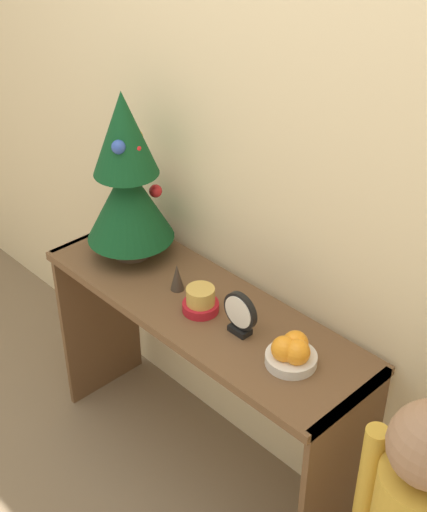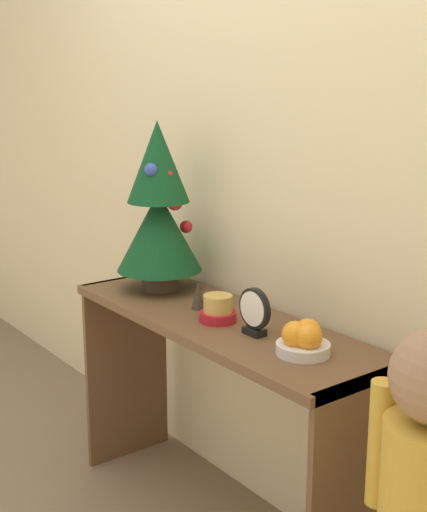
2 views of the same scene
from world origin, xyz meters
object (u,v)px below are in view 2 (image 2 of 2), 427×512
(mini_tree, at_px, (159,209))
(fruit_bowl, at_px, (304,340))
(singing_bowl, at_px, (218,310))
(desk_clock, at_px, (254,312))
(figurine, at_px, (198,295))

(mini_tree, height_order, fruit_bowl, mini_tree)
(singing_bowl, xyz_separation_m, desk_clock, (0.16, 0.01, 0.03))
(mini_tree, distance_m, desk_clock, 0.62)
(figurine, bearing_deg, mini_tree, 174.06)
(mini_tree, distance_m, figurine, 0.37)
(mini_tree, height_order, singing_bowl, mini_tree)
(mini_tree, xyz_separation_m, singing_bowl, (0.41, -0.05, -0.26))
(mini_tree, distance_m, singing_bowl, 0.49)
(fruit_bowl, bearing_deg, desk_clock, -178.17)
(mini_tree, height_order, figurine, mini_tree)
(singing_bowl, bearing_deg, fruit_bowl, 2.63)
(fruit_bowl, height_order, figurine, figurine)
(desk_clock, distance_m, figurine, 0.30)
(mini_tree, relative_size, singing_bowl, 5.17)
(mini_tree, xyz_separation_m, desk_clock, (0.58, -0.04, -0.22))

